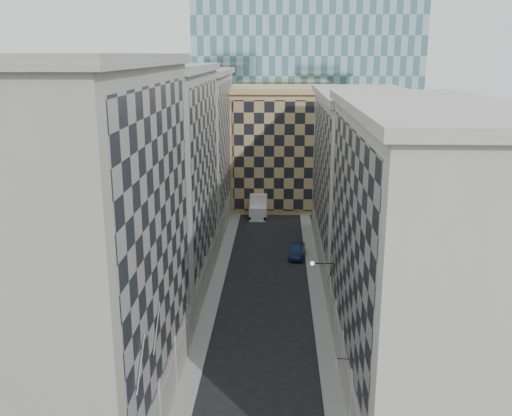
# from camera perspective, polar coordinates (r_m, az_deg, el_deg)

# --- Properties ---
(sidewalk_west) EXTENTS (1.50, 100.00, 0.15)m
(sidewalk_west) POSITION_cam_1_polar(r_m,az_deg,el_deg) (57.79, -4.36, -8.98)
(sidewalk_west) COLOR gray
(sidewalk_west) RESTS_ON ground
(sidewalk_east) EXTENTS (1.50, 100.00, 0.15)m
(sidewalk_east) POSITION_cam_1_polar(r_m,az_deg,el_deg) (57.57, 6.22, -9.13)
(sidewalk_east) COLOR gray
(sidewalk_east) RESTS_ON ground
(bldg_left_a) EXTENTS (10.80, 22.80, 23.70)m
(bldg_left_a) POSITION_cam_1_polar(r_m,az_deg,el_deg) (37.41, -16.71, -3.97)
(bldg_left_a) COLOR gray
(bldg_left_a) RESTS_ON ground
(bldg_left_b) EXTENTS (10.80, 22.80, 22.70)m
(bldg_left_b) POSITION_cam_1_polar(r_m,az_deg,el_deg) (57.99, -9.78, 2.65)
(bldg_left_b) COLOR gray
(bldg_left_b) RESTS_ON ground
(bldg_left_c) EXTENTS (10.80, 22.80, 21.70)m
(bldg_left_c) POSITION_cam_1_polar(r_m,az_deg,el_deg) (79.34, -6.51, 5.75)
(bldg_left_c) COLOR gray
(bldg_left_c) RESTS_ON ground
(bldg_right_a) EXTENTS (10.80, 26.80, 20.70)m
(bldg_right_a) POSITION_cam_1_polar(r_m,az_deg,el_deg) (40.83, 15.93, -4.53)
(bldg_right_a) COLOR #A9A59B
(bldg_right_a) RESTS_ON ground
(bldg_right_b) EXTENTS (10.80, 28.80, 19.70)m
(bldg_right_b) POSITION_cam_1_polar(r_m,az_deg,el_deg) (66.53, 10.65, 2.91)
(bldg_right_b) COLOR #A9A59B
(bldg_right_b) RESTS_ON ground
(tan_block) EXTENTS (16.80, 14.80, 18.80)m
(tan_block) POSITION_cam_1_polar(r_m,az_deg,el_deg) (91.37, 2.80, 6.18)
(tan_block) COLOR tan
(tan_block) RESTS_ON ground
(church_tower) EXTENTS (7.20, 7.20, 51.50)m
(church_tower) POSITION_cam_1_polar(r_m,az_deg,el_deg) (104.42, 1.73, 16.96)
(church_tower) COLOR #2C2822
(church_tower) RESTS_ON ground
(flagpoles_left) EXTENTS (0.10, 6.33, 2.33)m
(flagpoles_left) POSITION_cam_1_polar(r_m,az_deg,el_deg) (33.17, -10.63, -13.32)
(flagpoles_left) COLOR gray
(flagpoles_left) RESTS_ON ground
(bracket_lamp) EXTENTS (1.98, 0.36, 0.36)m
(bracket_lamp) POSITION_cam_1_polar(r_m,az_deg,el_deg) (49.64, 5.86, -5.53)
(bracket_lamp) COLOR black
(bracket_lamp) RESTS_ON ground
(box_truck) EXTENTS (2.71, 6.30, 3.42)m
(box_truck) POSITION_cam_1_polar(r_m,az_deg,el_deg) (85.84, 0.27, 0.19)
(box_truck) COLOR silver
(box_truck) RESTS_ON ground
(dark_car) EXTENTS (2.18, 4.85, 1.54)m
(dark_car) POSITION_cam_1_polar(r_m,az_deg,el_deg) (68.90, 4.10, -4.29)
(dark_car) COLOR #0E1A34
(dark_car) RESTS_ON ground
(shop_sign) EXTENTS (0.90, 0.68, 0.75)m
(shop_sign) POSITION_cam_1_polar(r_m,az_deg,el_deg) (39.51, 8.06, -15.13)
(shop_sign) COLOR black
(shop_sign) RESTS_ON ground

